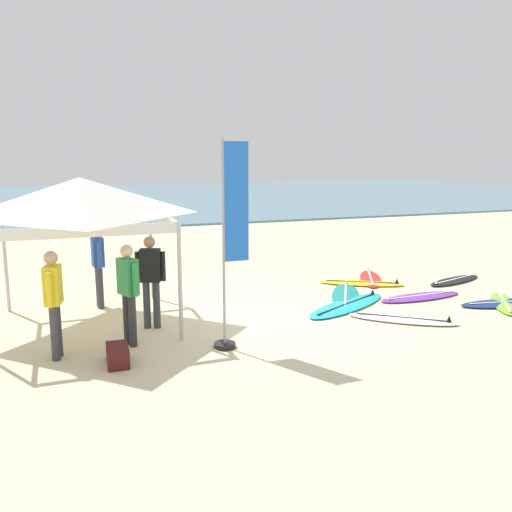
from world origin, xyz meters
The scene contains 17 objects.
ground_plane centered at (0.00, 0.00, 0.00)m, with size 80.00×80.00×0.00m, color beige.
sea centered at (0.00, 32.07, 0.05)m, with size 80.00×36.00×0.10m, color #568499.
canopy_tent centered at (-3.20, 0.68, 2.39)m, with size 3.05×3.05×2.75m.
surfboard_black centered at (5.68, 1.07, 0.04)m, with size 2.00×1.08×0.19m.
surfboard_teal centered at (2.35, 0.74, 0.04)m, with size 1.67×2.27×0.19m.
surfboard_red centered at (3.80, 2.00, 0.04)m, with size 1.38×1.95×0.19m.
surfboard_lime centered at (5.20, -1.02, 0.04)m, with size 1.49×1.76×0.19m.
surfboard_purple centered at (3.86, 0.06, 0.04)m, with size 2.14×0.68×0.19m.
surfboard_white centered at (2.51, -1.20, 0.04)m, with size 1.96×1.72×0.19m.
surfboard_yellow centered at (3.33, 1.63, 0.04)m, with size 2.07×1.52×0.19m.
surfboard_cyan centered at (2.00, 0.03, 0.04)m, with size 2.58×1.80×0.19m.
person_black centered at (-2.09, 0.06, 0.99)m, with size 0.53×0.32×1.71m.
person_yellow centered at (-3.74, -0.92, 0.99)m, with size 0.29×0.54×1.71m.
person_green centered at (-2.59, -0.73, 0.99)m, with size 0.34×0.51×1.71m.
person_blue centered at (-2.89, 1.80, 0.99)m, with size 0.25×0.55×1.71m.
banner_flag centered at (-1.03, -1.39, 1.57)m, with size 0.60×0.36×3.40m.
gear_bag_near_tent centered at (-2.88, -1.50, 0.14)m, with size 0.60×0.32×0.28m, color #4C1919.
Camera 1 is at (-3.56, -9.39, 3.12)m, focal length 37.15 mm.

